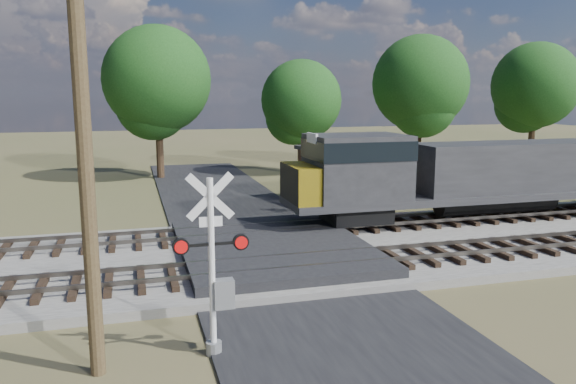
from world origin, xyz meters
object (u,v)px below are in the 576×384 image
object	(u,v)px
crossing_signal_near	(216,281)
equipment_shed	(351,174)
crossing_signal_far	(329,183)
utility_pole	(84,138)

from	to	relation	value
crossing_signal_near	equipment_shed	size ratio (longest dim) A/B	0.76
crossing_signal_near	crossing_signal_far	xyz separation A→B (m)	(8.02, 14.24, -0.15)
equipment_shed	crossing_signal_near	bearing A→B (deg)	-136.30
equipment_shed	utility_pole	bearing A→B (deg)	-142.18
crossing_signal_near	crossing_signal_far	size ratio (longest dim) A/B	1.09
equipment_shed	crossing_signal_far	bearing A→B (deg)	-143.94
utility_pole	equipment_shed	xyz separation A→B (m)	(13.23, 17.50, -3.71)
crossing_signal_far	equipment_shed	xyz separation A→B (m)	(2.44, 3.04, -0.06)
utility_pole	crossing_signal_near	bearing A→B (deg)	4.13
crossing_signal_near	equipment_shed	xyz separation A→B (m)	(10.46, 17.27, -0.21)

